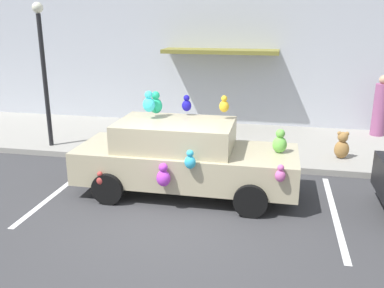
{
  "coord_description": "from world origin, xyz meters",
  "views": [
    {
      "loc": [
        1.81,
        -6.65,
        3.61
      ],
      "look_at": [
        0.03,
        2.0,
        0.9
      ],
      "focal_mm": 39.23,
      "sensor_mm": 36.0,
      "label": 1
    }
  ],
  "objects_px": {
    "plush_covered_car": "(183,157)",
    "pedestrian_near_shopfront": "(380,108)",
    "teddy_bear_on_sidewalk": "(342,146)",
    "street_lamp_post": "(43,60)"
  },
  "relations": [
    {
      "from": "teddy_bear_on_sidewalk",
      "to": "pedestrian_near_shopfront",
      "type": "height_order",
      "value": "pedestrian_near_shopfront"
    },
    {
      "from": "teddy_bear_on_sidewalk",
      "to": "street_lamp_post",
      "type": "distance_m",
      "value": 8.03
    },
    {
      "from": "street_lamp_post",
      "to": "pedestrian_near_shopfront",
      "type": "xyz_separation_m",
      "value": [
        9.11,
        2.93,
        -1.5
      ]
    },
    {
      "from": "plush_covered_car",
      "to": "street_lamp_post",
      "type": "relative_size",
      "value": 1.2
    },
    {
      "from": "teddy_bear_on_sidewalk",
      "to": "pedestrian_near_shopfront",
      "type": "xyz_separation_m",
      "value": [
        1.34,
        2.47,
        0.51
      ]
    },
    {
      "from": "street_lamp_post",
      "to": "pedestrian_near_shopfront",
      "type": "distance_m",
      "value": 9.69
    },
    {
      "from": "teddy_bear_on_sidewalk",
      "to": "plush_covered_car",
      "type": "bearing_deg",
      "value": -143.77
    },
    {
      "from": "plush_covered_car",
      "to": "pedestrian_near_shopfront",
      "type": "relative_size",
      "value": 2.52
    },
    {
      "from": "teddy_bear_on_sidewalk",
      "to": "pedestrian_near_shopfront",
      "type": "bearing_deg",
      "value": 61.38
    },
    {
      "from": "teddy_bear_on_sidewalk",
      "to": "street_lamp_post",
      "type": "bearing_deg",
      "value": -176.56
    }
  ]
}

